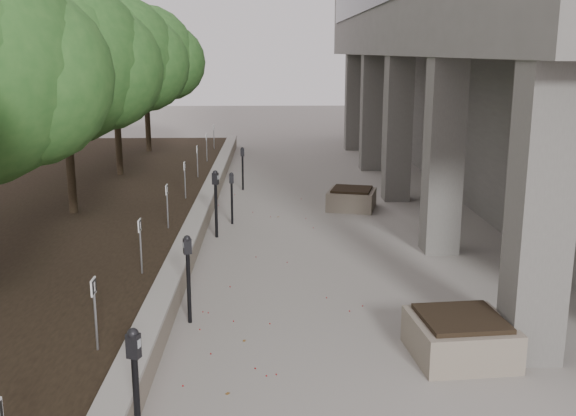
{
  "coord_description": "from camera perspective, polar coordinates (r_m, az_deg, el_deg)",
  "views": [
    {
      "loc": [
        -0.13,
        -7.38,
        4.1
      ],
      "look_at": [
        0.21,
        5.79,
        1.0
      ],
      "focal_mm": 41.45,
      "sensor_mm": 36.0,
      "label": 1
    }
  ],
  "objects": [
    {
      "name": "parking_meter_2",
      "position": [
        10.33,
        -8.53,
        -6.08
      ],
      "size": [
        0.17,
        0.14,
        1.41
      ],
      "primitive_type": null,
      "rotation": [
        0.0,
        0.0,
        0.36
      ],
      "color": "black",
      "rests_on": "ground"
    },
    {
      "name": "planter_back",
      "position": [
        17.82,
        5.47,
        0.82
      ],
      "size": [
        1.47,
        1.47,
        0.56
      ],
      "primitive_type": null,
      "rotation": [
        0.0,
        0.0,
        -0.26
      ],
      "color": "gray",
      "rests_on": "ground"
    },
    {
      "name": "parking_sign_8",
      "position": [
        26.18,
        -6.38,
        6.1
      ],
      "size": [
        0.04,
        0.22,
        0.96
      ],
      "primitive_type": null,
      "color": "black",
      "rests_on": "planting_bed"
    },
    {
      "name": "parking_meter_5",
      "position": [
        20.16,
        -3.91,
        3.39
      ],
      "size": [
        0.13,
        0.1,
        1.31
      ],
      "primitive_type": null,
      "rotation": [
        0.0,
        0.0,
        -0.04
      ],
      "color": "black",
      "rests_on": "ground"
    },
    {
      "name": "parking_sign_4",
      "position": [
        14.42,
        -10.31,
        0.13
      ],
      "size": [
        0.04,
        0.22,
        0.96
      ],
      "primitive_type": null,
      "color": "black",
      "rests_on": "planting_bed"
    },
    {
      "name": "parking_sign_5",
      "position": [
        17.33,
        -8.83,
        2.38
      ],
      "size": [
        0.04,
        0.22,
        0.96
      ],
      "primitive_type": null,
      "color": "black",
      "rests_on": "planting_bed"
    },
    {
      "name": "parking_meter_4",
      "position": [
        16.15,
        -4.84,
        0.84
      ],
      "size": [
        0.14,
        0.1,
        1.28
      ],
      "primitive_type": null,
      "rotation": [
        0.0,
        0.0,
        0.1
      ],
      "color": "black",
      "rests_on": "ground"
    },
    {
      "name": "retaining_wall",
      "position": [
        16.91,
        -7.2,
        -0.01
      ],
      "size": [
        0.39,
        26.0,
        0.5
      ],
      "primitive_type": null,
      "color": "gray",
      "rests_on": "ground"
    },
    {
      "name": "parking_meter_3",
      "position": [
        14.98,
        -6.2,
        0.34
      ],
      "size": [
        0.18,
        0.15,
        1.54
      ],
      "primitive_type": null,
      "rotation": [
        0.0,
        0.0,
        -0.35
      ],
      "color": "black",
      "rests_on": "ground"
    },
    {
      "name": "parking_sign_7",
      "position": [
        23.21,
        -6.99,
        5.18
      ],
      "size": [
        0.04,
        0.22,
        0.96
      ],
      "primitive_type": null,
      "color": "black",
      "rests_on": "planting_bed"
    },
    {
      "name": "planter_front",
      "position": [
        9.56,
        14.56,
        -10.62
      ],
      "size": [
        1.4,
        1.4,
        0.6
      ],
      "primitive_type": null,
      "rotation": [
        0.0,
        0.0,
        0.09
      ],
      "color": "gray",
      "rests_on": "ground"
    },
    {
      "name": "berry_scatter",
      "position": [
        13.04,
        -1.29,
        -5.02
      ],
      "size": [
        3.3,
        14.1,
        0.02
      ],
      "primitive_type": null,
      "color": "maroon",
      "rests_on": "ground"
    },
    {
      "name": "crabapple_tree_4",
      "position": [
        20.93,
        -14.61,
        10.15
      ],
      "size": [
        4.6,
        4.0,
        5.44
      ],
      "primitive_type": null,
      "color": "#285922",
      "rests_on": "planting_bed"
    },
    {
      "name": "parking_sign_3",
      "position": [
        11.56,
        -12.52,
        -3.25
      ],
      "size": [
        0.04,
        0.22,
        0.96
      ],
      "primitive_type": null,
      "color": "black",
      "rests_on": "planting_bed"
    },
    {
      "name": "crabapple_tree_5",
      "position": [
        25.83,
        -12.12,
        10.79
      ],
      "size": [
        4.6,
        4.0,
        5.44
      ],
      "primitive_type": null,
      "color": "#285922",
      "rests_on": "planting_bed"
    },
    {
      "name": "ground",
      "position": [
        8.44,
        -0.45,
        -15.79
      ],
      "size": [
        90.0,
        90.0,
        0.0
      ],
      "primitive_type": "plane",
      "color": "gray",
      "rests_on": "ground"
    },
    {
      "name": "parking_sign_2",
      "position": [
        8.8,
        -16.2,
        -8.77
      ],
      "size": [
        0.04,
        0.22,
        0.96
      ],
      "primitive_type": null,
      "color": "black",
      "rests_on": "planting_bed"
    },
    {
      "name": "parking_meter_1",
      "position": [
        7.02,
        -12.87,
        -15.6
      ],
      "size": [
        0.17,
        0.15,
        1.49
      ],
      "primitive_type": null,
      "rotation": [
        0.0,
        0.0,
        -0.33
      ],
      "color": "black",
      "rests_on": "ground"
    },
    {
      "name": "planting_bed",
      "position": [
        17.68,
        -19.14,
        -0.24
      ],
      "size": [
        7.0,
        26.0,
        0.4
      ],
      "primitive_type": "cube",
      "color": "black",
      "rests_on": "ground"
    },
    {
      "name": "parking_sign_6",
      "position": [
        20.26,
        -7.78,
        3.98
      ],
      "size": [
        0.04,
        0.22,
        0.96
      ],
      "primitive_type": null,
      "color": "black",
      "rests_on": "planting_bed"
    },
    {
      "name": "crabapple_tree_3",
      "position": [
        16.11,
        -18.59,
        9.09
      ],
      "size": [
        4.6,
        4.0,
        5.44
      ],
      "primitive_type": null,
      "color": "#285922",
      "rests_on": "planting_bed"
    }
  ]
}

